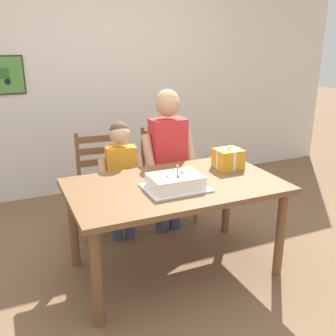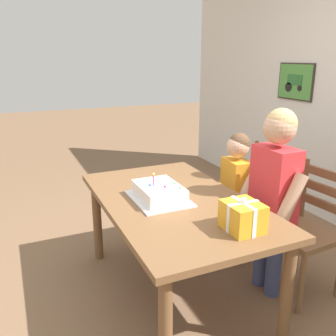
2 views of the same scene
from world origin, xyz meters
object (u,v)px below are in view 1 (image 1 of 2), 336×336
object	(u,v)px
chair_left	(103,183)
child_younger	(121,170)
birthday_cake	(175,182)
dining_table	(175,195)
child_older	(168,148)
chair_right	(167,174)
gift_box_red_large	(228,159)

from	to	relation	value
chair_left	child_younger	xyz separation A→B (m)	(0.11, -0.24, 0.19)
birthday_cake	chair_left	world-z (taller)	chair_left
dining_table	child_older	distance (m)	0.69
chair_left	child_younger	size ratio (longest dim) A/B	0.85
chair_left	dining_table	bearing A→B (deg)	-69.70
birthday_cake	child_older	size ratio (longest dim) A/B	0.33
chair_left	chair_right	distance (m)	0.65
dining_table	birthday_cake	xyz separation A→B (m)	(-0.04, -0.10, 0.14)
dining_table	child_younger	bearing A→B (deg)	108.77
dining_table	child_older	world-z (taller)	child_older
child_younger	birthday_cake	bearing A→B (deg)	-76.60
child_older	child_younger	size ratio (longest dim) A/B	1.22
chair_right	gift_box_red_large	bearing A→B (deg)	-73.05
child_older	dining_table	bearing A→B (deg)	-109.47
chair_right	child_younger	distance (m)	0.62
gift_box_red_large	child_younger	xyz separation A→B (m)	(-0.76, 0.48, -0.15)
chair_left	child_older	size ratio (longest dim) A/B	0.70
chair_right	child_younger	size ratio (longest dim) A/B	0.85
birthday_cake	child_younger	world-z (taller)	child_younger
dining_table	birthday_cake	bearing A→B (deg)	-113.38
chair_left	chair_right	bearing A→B (deg)	-0.00
dining_table	child_younger	distance (m)	0.67
gift_box_red_large	birthday_cake	bearing A→B (deg)	-157.38
child_older	birthday_cake	bearing A→B (deg)	-110.00
child_older	child_younger	distance (m)	0.46
dining_table	chair_right	xyz separation A→B (m)	(0.32, 0.88, -0.17)
dining_table	chair_left	xyz separation A→B (m)	(-0.32, 0.88, -0.17)
gift_box_red_large	dining_table	bearing A→B (deg)	-164.75
child_older	gift_box_red_large	bearing A→B (deg)	-56.31
birthday_cake	chair_right	distance (m)	1.08
dining_table	child_younger	size ratio (longest dim) A/B	1.44
dining_table	birthday_cake	distance (m)	0.17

